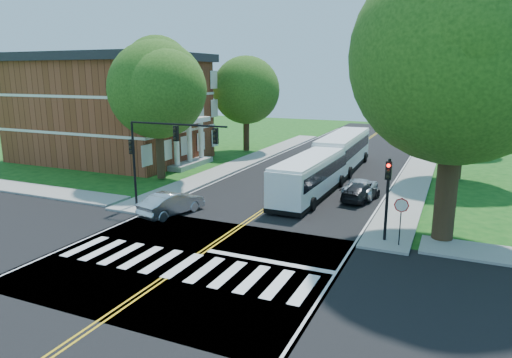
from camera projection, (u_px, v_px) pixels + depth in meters
The scene contains 25 objects.
ground at pixel (188, 262), 21.90m from camera, with size 140.00×140.00×0.00m, color #124913.
road at pixel (305, 182), 37.93m from camera, with size 14.00×96.00×0.01m, color black.
cross_road at pixel (188, 262), 21.90m from camera, with size 60.00×12.00×0.01m, color black.
center_line at pixel (318, 173), 41.49m from camera, with size 0.36×70.00×0.01m, color gold.
edge_line_w at pixel (251, 167), 44.18m from camera, with size 0.12×70.00×0.01m, color silver.
edge_line_e at pixel (396, 180), 38.79m from camera, with size 0.12×70.00×0.01m, color silver.
crosswalk at pixel (183, 265), 21.45m from camera, with size 12.60×3.00×0.01m, color silver.
stop_bar at pixel (268, 261), 21.94m from camera, with size 6.60×0.40×0.01m, color silver.
sidewalk_nw at pixel (249, 160), 47.43m from camera, with size 2.60×40.00×0.15m, color gray.
sidewalk_ne at pixel (417, 174), 40.86m from camera, with size 2.60×40.00×0.15m, color gray.
sidewalk_xw at pixel (18, 188), 35.86m from camera, with size 20.00×2.60×0.15m, color gray.
tree_ne_big at pixel (459, 57), 22.50m from camera, with size 10.80×10.80×14.91m.
tree_west_near at pixel (157, 90), 37.22m from camera, with size 8.00×8.00×11.40m.
tree_west_far at pixel (246, 90), 51.39m from camera, with size 7.60×7.60×10.67m.
tree_east_mid at pixel (465, 86), 36.95m from camera, with size 8.40×8.40×11.93m.
tree_east_far at pixel (474, 92), 51.02m from camera, with size 7.20×7.20×10.34m.
brick_building at pixel (109, 107), 47.18m from camera, with size 20.00×13.00×10.80m.
signal_nw at pixel (162, 145), 28.96m from camera, with size 7.15×0.46×5.66m.
signal_ne at pixel (388, 189), 23.72m from camera, with size 0.30×0.46×4.40m.
stop_sign at pixel (401, 210), 23.21m from camera, with size 0.76×0.08×2.53m.
bus_lead at pixel (311, 175), 33.29m from camera, with size 2.96×11.65×3.00m.
bus_follow at pixel (343, 151), 42.95m from camera, with size 3.37×12.85×3.31m.
hatchback at pixel (172, 203), 29.04m from camera, with size 1.58×4.52×1.49m, color #AFB1B7.
suv at pixel (361, 187), 33.69m from camera, with size 2.12×4.59×1.28m, color silver.
dark_sedan at pixel (361, 192), 32.32m from camera, with size 1.67×4.11×1.19m, color black.
Camera 1 is at (11.27, -17.36, 8.81)m, focal length 32.00 mm.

